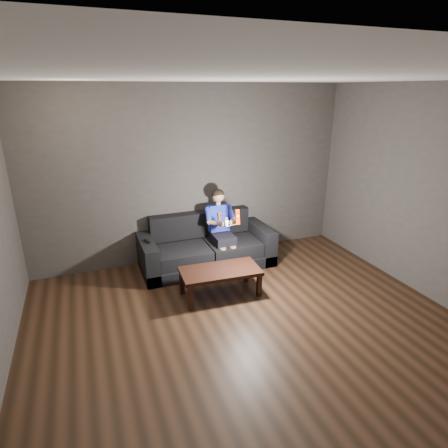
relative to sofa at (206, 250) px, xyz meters
name	(u,v)px	position (x,y,z in m)	size (l,w,h in m)	color
floor	(262,345)	(-0.06, -2.08, -0.25)	(5.00, 5.00, 0.00)	black
back_wall	(193,175)	(-0.06, 0.42, 1.10)	(5.00, 0.04, 2.70)	#3D3935
ceiling	(274,77)	(-0.06, -2.08, 2.45)	(5.00, 5.00, 0.02)	white
sofa	(206,250)	(0.00, 0.00, 0.00)	(2.01, 0.87, 0.78)	black
child	(221,223)	(0.23, -0.05, 0.43)	(0.46, 0.56, 1.13)	black
wii_remote_red	(237,217)	(0.32, -0.48, 0.66)	(0.06, 0.08, 0.22)	#DD3200
nunchuk_white	(227,222)	(0.15, -0.48, 0.60)	(0.07, 0.09, 0.14)	white
wii_remote_black	(147,241)	(-0.90, -0.07, 0.31)	(0.07, 0.15, 0.03)	black
coffee_table	(220,273)	(-0.11, -0.93, 0.07)	(1.06, 0.58, 0.38)	black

